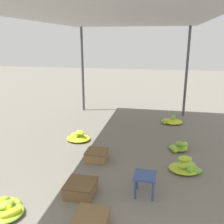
{
  "coord_description": "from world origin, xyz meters",
  "views": [
    {
      "loc": [
        0.96,
        -1.04,
        2.37
      ],
      "look_at": [
        0.0,
        3.7,
        0.97
      ],
      "focal_mm": 40.0,
      "sensor_mm": 36.0,
      "label": 1
    }
  ],
  "objects_px": {
    "stool": "(145,178)",
    "banana_pile_right_2": "(171,121)",
    "banana_pile_left_2": "(78,137)",
    "banana_pile_right_1": "(180,147)",
    "crate_near": "(97,155)",
    "banana_pile_left_1": "(4,210)",
    "crate_mid": "(91,222)",
    "banana_pile_right_0": "(186,167)",
    "crate_far": "(81,188)"
  },
  "relations": [
    {
      "from": "banana_pile_right_0",
      "to": "crate_mid",
      "type": "xyz_separation_m",
      "value": [
        -1.32,
        -1.81,
        0.03
      ]
    },
    {
      "from": "banana_pile_right_1",
      "to": "banana_pile_right_0",
      "type": "bearing_deg",
      "value": -86.12
    },
    {
      "from": "stool",
      "to": "banana_pile_left_2",
      "type": "relative_size",
      "value": 0.61
    },
    {
      "from": "banana_pile_left_1",
      "to": "banana_pile_left_2",
      "type": "distance_m",
      "value": 2.78
    },
    {
      "from": "banana_pile_left_1",
      "to": "crate_mid",
      "type": "bearing_deg",
      "value": -2.38
    },
    {
      "from": "banana_pile_right_0",
      "to": "banana_pile_right_2",
      "type": "height_order",
      "value": "banana_pile_right_0"
    },
    {
      "from": "banana_pile_left_2",
      "to": "banana_pile_right_2",
      "type": "xyz_separation_m",
      "value": [
        2.24,
        1.78,
        -0.01
      ]
    },
    {
      "from": "banana_pile_right_0",
      "to": "crate_near",
      "type": "xyz_separation_m",
      "value": [
        -1.76,
        0.1,
        0.02
      ]
    },
    {
      "from": "crate_far",
      "to": "banana_pile_left_1",
      "type": "bearing_deg",
      "value": -144.2
    },
    {
      "from": "stool",
      "to": "crate_near",
      "type": "bearing_deg",
      "value": 136.42
    },
    {
      "from": "banana_pile_left_1",
      "to": "banana_pile_right_2",
      "type": "xyz_separation_m",
      "value": [
        2.39,
        4.56,
        -0.0
      ]
    },
    {
      "from": "stool",
      "to": "banana_pile_right_2",
      "type": "distance_m",
      "value": 3.74
    },
    {
      "from": "stool",
      "to": "banana_pile_left_1",
      "type": "distance_m",
      "value": 2.1
    },
    {
      "from": "stool",
      "to": "banana_pile_right_0",
      "type": "height_order",
      "value": "stool"
    },
    {
      "from": "banana_pile_left_1",
      "to": "crate_near",
      "type": "height_order",
      "value": "crate_near"
    },
    {
      "from": "stool",
      "to": "banana_pile_right_2",
      "type": "relative_size",
      "value": 0.58
    },
    {
      "from": "stool",
      "to": "banana_pile_right_1",
      "type": "xyz_separation_m",
      "value": [
        0.65,
        1.82,
        -0.21
      ]
    },
    {
      "from": "crate_near",
      "to": "crate_far",
      "type": "xyz_separation_m",
      "value": [
        0.06,
        -1.2,
        0.01
      ]
    },
    {
      "from": "banana_pile_left_1",
      "to": "banana_pile_right_1",
      "type": "relative_size",
      "value": 1.24
    },
    {
      "from": "crate_near",
      "to": "crate_far",
      "type": "bearing_deg",
      "value": -87.11
    },
    {
      "from": "banana_pile_right_0",
      "to": "banana_pile_right_2",
      "type": "relative_size",
      "value": 1.02
    },
    {
      "from": "banana_pile_right_0",
      "to": "banana_pile_right_1",
      "type": "distance_m",
      "value": 0.92
    },
    {
      "from": "stool",
      "to": "crate_mid",
      "type": "relative_size",
      "value": 0.83
    },
    {
      "from": "crate_mid",
      "to": "stool",
      "type": "bearing_deg",
      "value": 56.09
    },
    {
      "from": "banana_pile_right_1",
      "to": "banana_pile_left_2",
      "type": "bearing_deg",
      "value": 177.75
    },
    {
      "from": "banana_pile_right_0",
      "to": "banana_pile_right_1",
      "type": "height_order",
      "value": "banana_pile_right_0"
    },
    {
      "from": "stool",
      "to": "crate_near",
      "type": "xyz_separation_m",
      "value": [
        -1.05,
        1.0,
        -0.19
      ]
    },
    {
      "from": "stool",
      "to": "banana_pile_left_2",
      "type": "distance_m",
      "value": 2.61
    },
    {
      "from": "banana_pile_left_2",
      "to": "banana_pile_right_1",
      "type": "relative_size",
      "value": 1.16
    },
    {
      "from": "banana_pile_right_1",
      "to": "crate_mid",
      "type": "bearing_deg",
      "value": -114.76
    },
    {
      "from": "banana_pile_left_1",
      "to": "crate_near",
      "type": "relative_size",
      "value": 1.47
    },
    {
      "from": "banana_pile_left_2",
      "to": "banana_pile_right_1",
      "type": "height_order",
      "value": "banana_pile_left_2"
    },
    {
      "from": "crate_far",
      "to": "banana_pile_right_2",
      "type": "bearing_deg",
      "value": 69.27
    },
    {
      "from": "banana_pile_left_1",
      "to": "banana_pile_left_2",
      "type": "bearing_deg",
      "value": 86.9
    },
    {
      "from": "banana_pile_left_2",
      "to": "crate_near",
      "type": "relative_size",
      "value": 1.37
    },
    {
      "from": "banana_pile_right_0",
      "to": "banana_pile_right_1",
      "type": "relative_size",
      "value": 1.23
    },
    {
      "from": "crate_near",
      "to": "banana_pile_left_1",
      "type": "bearing_deg",
      "value": -114.66
    },
    {
      "from": "stool",
      "to": "banana_pile_left_2",
      "type": "height_order",
      "value": "stool"
    },
    {
      "from": "banana_pile_left_2",
      "to": "banana_pile_right_1",
      "type": "bearing_deg",
      "value": -2.25
    },
    {
      "from": "banana_pile_left_1",
      "to": "crate_far",
      "type": "height_order",
      "value": "crate_far"
    },
    {
      "from": "banana_pile_right_1",
      "to": "banana_pile_right_2",
      "type": "bearing_deg",
      "value": 94.92
    },
    {
      "from": "crate_far",
      "to": "banana_pile_right_1",
      "type": "bearing_deg",
      "value": 50.96
    },
    {
      "from": "stool",
      "to": "banana_pile_left_1",
      "type": "height_order",
      "value": "stool"
    },
    {
      "from": "banana_pile_right_0",
      "to": "crate_far",
      "type": "bearing_deg",
      "value": -147.14
    },
    {
      "from": "banana_pile_left_2",
      "to": "banana_pile_left_1",
      "type": "bearing_deg",
      "value": -93.1
    },
    {
      "from": "banana_pile_left_1",
      "to": "crate_near",
      "type": "bearing_deg",
      "value": 65.34
    },
    {
      "from": "banana_pile_right_2",
      "to": "crate_mid",
      "type": "distance_m",
      "value": 4.74
    },
    {
      "from": "crate_near",
      "to": "crate_mid",
      "type": "xyz_separation_m",
      "value": [
        0.44,
        -1.91,
        0.01
      ]
    },
    {
      "from": "crate_mid",
      "to": "banana_pile_right_0",
      "type": "bearing_deg",
      "value": 53.86
    },
    {
      "from": "banana_pile_left_2",
      "to": "banana_pile_right_0",
      "type": "distance_m",
      "value": 2.66
    }
  ]
}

